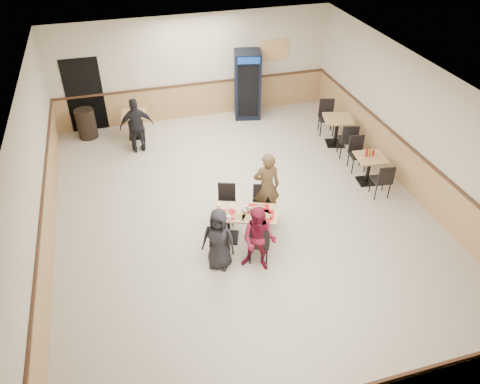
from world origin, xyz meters
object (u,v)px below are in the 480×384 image
object	(u,v)px
back_table	(135,121)
trash_bin	(86,124)
diner_woman_right	(259,240)
diner_woman_left	(219,239)
pepsi_cooler	(247,85)
main_table	(244,221)
side_table_far	(337,127)
lone_diner	(137,126)
side_table_near	(369,165)
diner_man_opposite	(267,186)

from	to	relation	value
back_table	trash_bin	world-z (taller)	trash_bin
diner_woman_right	trash_bin	distance (m)	6.87
diner_woman_left	pepsi_cooler	xyz separation A→B (m)	(2.35, 5.96, 0.34)
pepsi_cooler	trash_bin	world-z (taller)	pepsi_cooler
main_table	diner_woman_left	xyz separation A→B (m)	(-0.67, -0.60, 0.19)
diner_woman_left	side_table_far	xyz separation A→B (m)	(4.16, 3.64, -0.13)
diner_woman_right	back_table	bearing A→B (deg)	137.90
lone_diner	back_table	xyz separation A→B (m)	(0.00, 0.81, -0.27)
pepsi_cooler	lone_diner	bearing A→B (deg)	-147.96
back_table	trash_bin	distance (m)	1.35
main_table	side_table_near	bearing A→B (deg)	39.03
side_table_near	pepsi_cooler	bearing A→B (deg)	112.61
trash_bin	lone_diner	bearing A→B (deg)	-41.69
diner_man_opposite	side_table_near	size ratio (longest dim) A/B	2.16
diner_woman_left	diner_man_opposite	distance (m)	1.79
diner_woman_left	lone_diner	xyz separation A→B (m)	(-1.00, 4.76, 0.09)
main_table	side_table_far	world-z (taller)	side_table_far
back_table	trash_bin	bearing A→B (deg)	164.91
lone_diner	side_table_near	size ratio (longest dim) A/B	2.04
diner_man_opposite	main_table	bearing A→B (deg)	49.40
diner_woman_left	back_table	world-z (taller)	diner_woman_left
side_table_near	pepsi_cooler	distance (m)	4.58
side_table_near	trash_bin	size ratio (longest dim) A/B	0.89
diner_woman_right	side_table_near	bearing A→B (deg)	62.35
side_table_far	trash_bin	size ratio (longest dim) A/B	1.08
side_table_near	back_table	size ratio (longest dim) A/B	1.00
diner_woman_left	diner_woman_right	world-z (taller)	diner_woman_right
lone_diner	trash_bin	bearing A→B (deg)	-43.64
main_table	pepsi_cooler	distance (m)	5.65
diner_man_opposite	pepsi_cooler	xyz separation A→B (m)	(1.02, 4.77, 0.20)
main_table	back_table	bearing A→B (deg)	128.79
diner_woman_left	diner_woman_right	distance (m)	0.74
side_table_near	diner_woman_left	bearing A→B (deg)	-156.77
pepsi_cooler	main_table	bearing A→B (deg)	-95.11
side_table_far	trash_bin	bearing A→B (deg)	160.59
main_table	side_table_far	size ratio (longest dim) A/B	1.62
main_table	lone_diner	bearing A→B (deg)	132.06
back_table	diner_man_opposite	bearing A→B (deg)	-61.99
main_table	diner_man_opposite	world-z (taller)	diner_man_opposite
diner_woman_left	back_table	xyz separation A→B (m)	(-1.00, 5.57, -0.18)
trash_bin	diner_man_opposite	bearing A→B (deg)	-52.50
pepsi_cooler	side_table_far	bearing A→B (deg)	-39.72
diner_woman_left	diner_man_opposite	xyz separation A→B (m)	(1.33, 1.19, 0.14)
diner_woman_right	back_table	size ratio (longest dim) A/B	1.88
lone_diner	trash_bin	size ratio (longest dim) A/B	1.81
main_table	pepsi_cooler	size ratio (longest dim) A/B	0.73
back_table	side_table_near	bearing A→B (deg)	-36.76
diner_woman_right	pepsi_cooler	xyz separation A→B (m)	(1.65, 6.22, 0.30)
diner_woman_right	trash_bin	size ratio (longest dim) A/B	1.68
pepsi_cooler	trash_bin	size ratio (longest dim) A/B	2.39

